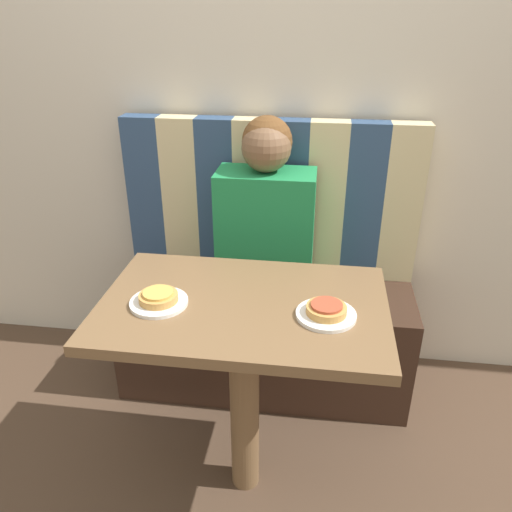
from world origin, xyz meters
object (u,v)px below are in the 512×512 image
plate_left (159,302)px  pizza_right (326,309)px  person (266,212)px  pizza_left (158,297)px  plate_right (326,315)px

plate_left → pizza_right: 0.50m
person → pizza_right: (0.25, -0.62, -0.04)m
person → pizza_left: person is taller
plate_right → plate_left: bearing=180.0°
plate_left → pizza_left: size_ratio=1.49×
pizza_left → pizza_right: 0.50m
pizza_left → pizza_right: size_ratio=1.00×
plate_left → pizza_right: (0.50, -0.00, 0.02)m
plate_right → pizza_right: pizza_right is taller
plate_right → pizza_left: (-0.50, -0.00, 0.02)m
person → plate_left: size_ratio=4.12×
pizza_left → plate_left: bearing=90.0°
plate_right → pizza_left: 0.50m
plate_left → person: bearing=68.0°
plate_left → plate_right: size_ratio=1.00×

